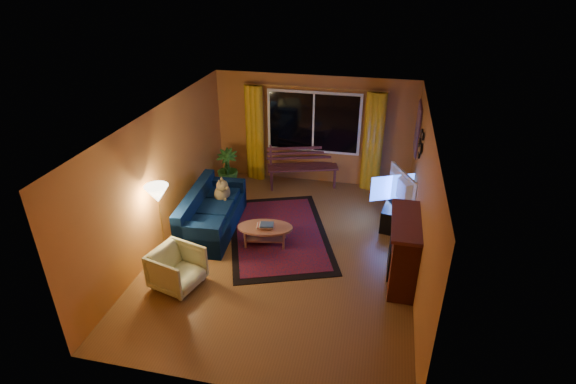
% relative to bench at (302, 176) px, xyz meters
% --- Properties ---
extents(floor, '(4.50, 6.00, 0.02)m').
position_rel_bench_xyz_m(floor, '(0.17, -2.64, -0.25)').
color(floor, brown).
rests_on(floor, ground).
extents(ceiling, '(4.50, 6.00, 0.02)m').
position_rel_bench_xyz_m(ceiling, '(0.17, -2.64, 2.27)').
color(ceiling, white).
rests_on(ceiling, ground).
extents(wall_back, '(4.50, 0.02, 2.50)m').
position_rel_bench_xyz_m(wall_back, '(0.17, 0.37, 1.01)').
color(wall_back, '#BA7133').
rests_on(wall_back, ground).
extents(wall_left, '(0.02, 6.00, 2.50)m').
position_rel_bench_xyz_m(wall_left, '(-2.09, -2.64, 1.01)').
color(wall_left, '#BA7133').
rests_on(wall_left, ground).
extents(wall_right, '(0.02, 6.00, 2.50)m').
position_rel_bench_xyz_m(wall_right, '(2.43, -2.64, 1.01)').
color(wall_right, '#BA7133').
rests_on(wall_right, ground).
extents(window, '(2.00, 0.02, 1.30)m').
position_rel_bench_xyz_m(window, '(0.17, 0.30, 1.21)').
color(window, black).
rests_on(window, wall_back).
extents(curtain_rod, '(3.20, 0.03, 0.03)m').
position_rel_bench_xyz_m(curtain_rod, '(0.17, 0.26, 2.01)').
color(curtain_rod, '#BF8C3F').
rests_on(curtain_rod, wall_back).
extents(curtain_left, '(0.36, 0.36, 2.24)m').
position_rel_bench_xyz_m(curtain_left, '(-1.18, 0.24, 0.88)').
color(curtain_left, gold).
rests_on(curtain_left, ground).
extents(curtain_right, '(0.36, 0.36, 2.24)m').
position_rel_bench_xyz_m(curtain_right, '(1.52, 0.24, 0.88)').
color(curtain_right, gold).
rests_on(curtain_right, ground).
extents(bench, '(1.67, 0.91, 0.48)m').
position_rel_bench_xyz_m(bench, '(0.00, 0.00, 0.00)').
color(bench, '#481F25').
rests_on(bench, ground).
extents(potted_plant, '(0.58, 0.58, 0.87)m').
position_rel_bench_xyz_m(potted_plant, '(-1.70, -0.33, 0.20)').
color(potted_plant, '#235B1E').
rests_on(potted_plant, ground).
extents(sofa, '(1.00, 2.06, 0.81)m').
position_rel_bench_xyz_m(sofa, '(-1.34, -2.22, 0.17)').
color(sofa, '#06183B').
rests_on(sofa, ground).
extents(dog, '(0.50, 0.57, 0.52)m').
position_rel_bench_xyz_m(dog, '(-1.29, -1.77, 0.42)').
color(dog, olive).
rests_on(dog, sofa).
extents(armchair, '(0.83, 0.86, 0.73)m').
position_rel_bench_xyz_m(armchair, '(-1.28, -3.95, 0.13)').
color(armchair, beige).
rests_on(armchair, ground).
extents(floor_lamp, '(0.24, 0.24, 1.42)m').
position_rel_bench_xyz_m(floor_lamp, '(-1.83, -3.29, 0.47)').
color(floor_lamp, '#BF8C3F').
rests_on(floor_lamp, ground).
extents(rug, '(2.70, 3.33, 0.02)m').
position_rel_bench_xyz_m(rug, '(-0.06, -2.13, -0.23)').
color(rug, maroon).
rests_on(rug, ground).
extents(coffee_table, '(1.16, 1.16, 0.37)m').
position_rel_bench_xyz_m(coffee_table, '(-0.22, -2.50, -0.06)').
color(coffee_table, '#A4674F').
rests_on(coffee_table, ground).
extents(tv_console, '(0.54, 1.13, 0.45)m').
position_rel_bench_xyz_m(tv_console, '(2.10, -1.19, -0.01)').
color(tv_console, black).
rests_on(tv_console, ground).
extents(television, '(0.60, 1.06, 0.64)m').
position_rel_bench_xyz_m(television, '(2.10, -1.19, 0.53)').
color(television, black).
rests_on(television, tv_console).
extents(fireplace, '(0.40, 1.20, 1.10)m').
position_rel_bench_xyz_m(fireplace, '(2.22, -3.04, 0.31)').
color(fireplace, maroon).
rests_on(fireplace, ground).
extents(mirror_cluster, '(0.06, 0.60, 0.56)m').
position_rel_bench_xyz_m(mirror_cluster, '(2.38, -1.34, 1.56)').
color(mirror_cluster, black).
rests_on(mirror_cluster, wall_right).
extents(painting, '(0.04, 0.76, 0.96)m').
position_rel_bench_xyz_m(painting, '(2.39, -0.19, 1.41)').
color(painting, '#C65E2F').
rests_on(painting, wall_right).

